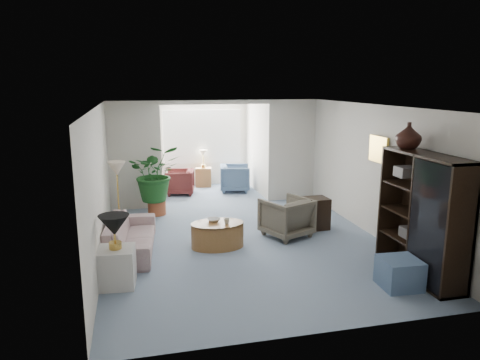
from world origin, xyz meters
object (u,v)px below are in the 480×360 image
object	(u,v)px
ottoman	(399,273)
sunroom_chair_maroon	(180,182)
table_lamp	(114,225)
coffee_table	(218,235)
floor_lamp	(117,169)
sofa	(131,236)
coffee_cup	(227,221)
plant_pot	(157,207)
sunroom_table	(203,177)
wingback_chair	(286,217)
sunroom_chair_blue	(235,178)
entertainment_cabinet	(422,216)
side_table_dark	(314,213)
framed_picture	(379,149)
cabinet_urn	(409,136)
end_table	(117,267)
coffee_bowl	(214,220)

from	to	relation	value
ottoman	sunroom_chair_maroon	world-z (taller)	sunroom_chair_maroon
table_lamp	coffee_table	bearing A→B (deg)	35.31
floor_lamp	sunroom_chair_maroon	world-z (taller)	floor_lamp
sofa	coffee_cup	size ratio (longest dim) A/B	18.44
plant_pot	sunroom_table	size ratio (longest dim) A/B	0.74
coffee_table	wingback_chair	size ratio (longest dim) A/B	1.15
floor_lamp	sunroom_chair_blue	distance (m)	4.13
plant_pot	sunroom_chair_maroon	world-z (taller)	sunroom_chair_maroon
ottoman	entertainment_cabinet	bearing A→B (deg)	31.24
table_lamp	side_table_dark	size ratio (longest dim) A/B	0.69
framed_picture	plant_pot	world-z (taller)	framed_picture
framed_picture	ottoman	distance (m)	2.62
framed_picture	cabinet_urn	bearing A→B (deg)	-100.85
floor_lamp	plant_pot	size ratio (longest dim) A/B	0.90
ottoman	plant_pot	size ratio (longest dim) A/B	1.34
side_table_dark	cabinet_urn	distance (m)	2.74
end_table	sunroom_chair_maroon	xyz separation A→B (m)	(1.48, 5.33, 0.05)
floor_lamp	table_lamp	bearing A→B (deg)	-89.64
end_table	sunroom_table	distance (m)	6.47
side_table_dark	sunroom_table	distance (m)	4.57
wingback_chair	cabinet_urn	distance (m)	2.76
side_table_dark	sunroom_table	world-z (taller)	side_table_dark
cabinet_urn	sunroom_chair_blue	distance (m)	5.97
end_table	sunroom_chair_maroon	bearing A→B (deg)	74.52
floor_lamp	ottoman	distance (m)	5.48
wingback_chair	sofa	bearing A→B (deg)	-20.31
cabinet_urn	sunroom_chair_maroon	bearing A→B (deg)	118.54
coffee_bowl	sunroom_table	world-z (taller)	sunroom_table
coffee_bowl	plant_pot	xyz separation A→B (m)	(-0.89, 2.23, -0.32)
sofa	coffee_bowl	bearing A→B (deg)	-86.14
framed_picture	sunroom_table	world-z (taller)	framed_picture
cabinet_urn	coffee_bowl	bearing A→B (deg)	151.92
coffee_table	sunroom_chair_blue	world-z (taller)	sunroom_chair_blue
coffee_bowl	plant_pot	bearing A→B (deg)	111.73
framed_picture	plant_pot	distance (m)	4.92
framed_picture	coffee_cup	bearing A→B (deg)	177.95
coffee_cup	sunroom_chair_blue	xyz separation A→B (m)	(1.11, 4.21, -0.14)
end_table	entertainment_cabinet	size ratio (longest dim) A/B	0.30
table_lamp	framed_picture	bearing A→B (deg)	12.12
sofa	coffee_cup	xyz separation A→B (m)	(1.66, -0.24, 0.21)
sofa	entertainment_cabinet	bearing A→B (deg)	-110.17
floor_lamp	side_table_dark	world-z (taller)	floor_lamp
wingback_chair	plant_pot	distance (m)	3.12
sunroom_table	floor_lamp	bearing A→B (deg)	-122.97
sofa	sunroom_chair_maroon	world-z (taller)	sunroom_chair_maroon
side_table_dark	sunroom_chair_maroon	world-z (taller)	sunroom_chair_maroon
end_table	sunroom_table	size ratio (longest dim) A/B	1.05
coffee_table	entertainment_cabinet	xyz separation A→B (m)	(2.76, -1.90, 0.72)
coffee_table	sofa	bearing A→B (deg)	174.82
end_table	sunroom_chair_blue	world-z (taller)	sunroom_chair_blue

